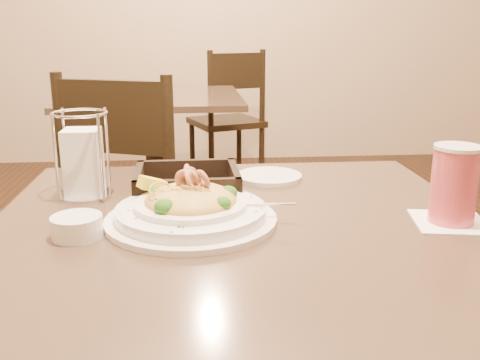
{
  "coord_description": "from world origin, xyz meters",
  "views": [
    {
      "loc": [
        -0.08,
        -0.88,
        1.06
      ],
      "look_at": [
        0.0,
        0.02,
        0.8
      ],
      "focal_mm": 40.0,
      "sensor_mm": 36.0,
      "label": 1
    }
  ],
  "objects": [
    {
      "name": "main_table",
      "position": [
        0.0,
        0.0,
        0.49
      ],
      "size": [
        0.9,
        0.9,
        0.72
      ],
      "color": "black",
      "rests_on": "ground"
    },
    {
      "name": "background_table",
      "position": [
        -0.29,
        1.97,
        0.49
      ],
      "size": [
        0.91,
        0.91,
        0.72
      ],
      "rotation": [
        0.0,
        0.0,
        0.01
      ],
      "color": "black",
      "rests_on": "ground"
    },
    {
      "name": "dining_chair_near",
      "position": [
        -0.28,
        0.87,
        0.5
      ],
      "size": [
        0.54,
        0.54,
        0.93
      ],
      "rotation": [
        0.0,
        0.0,
        2.79
      ],
      "color": "black",
      "rests_on": "ground"
    },
    {
      "name": "dining_chair_far",
      "position": [
        0.15,
        2.63,
        0.5
      ],
      "size": [
        0.54,
        0.54,
        0.93
      ],
      "rotation": [
        0.0,
        0.0,
        3.49
      ],
      "color": "black",
      "rests_on": "ground"
    },
    {
      "name": "pasta_bowl",
      "position": [
        -0.09,
        0.03,
        0.75
      ],
      "size": [
        0.34,
        0.31,
        0.1
      ],
      "rotation": [
        0.0,
        0.0,
        -0.4
      ],
      "color": "white",
      "rests_on": "main_table"
    },
    {
      "name": "drink_glass",
      "position": [
        0.38,
        -0.01,
        0.79
      ],
      "size": [
        0.15,
        0.15,
        0.14
      ],
      "rotation": [
        0.0,
        0.0,
        -0.17
      ],
      "color": "white",
      "rests_on": "main_table"
    },
    {
      "name": "bread_basket",
      "position": [
        -0.1,
        0.19,
        0.74
      ],
      "size": [
        0.22,
        0.18,
        0.06
      ],
      "rotation": [
        0.0,
        0.0,
        0.03
      ],
      "color": "black",
      "rests_on": "main_table"
    },
    {
      "name": "napkin_caddy",
      "position": [
        -0.31,
        0.21,
        0.8
      ],
      "size": [
        0.11,
        0.11,
        0.18
      ],
      "rotation": [
        0.0,
        0.0,
        0.19
      ],
      "color": "silver",
      "rests_on": "main_table"
    },
    {
      "name": "side_plate",
      "position": [
        0.09,
        0.31,
        0.72
      ],
      "size": [
        0.17,
        0.17,
        0.01
      ],
      "primitive_type": "cylinder",
      "rotation": [
        0.0,
        0.0,
        0.16
      ],
      "color": "white",
      "rests_on": "main_table"
    },
    {
      "name": "butter_ramekin",
      "position": [
        -0.28,
        -0.02,
        0.74
      ],
      "size": [
        0.1,
        0.1,
        0.04
      ],
      "primitive_type": "cylinder",
      "rotation": [
        0.0,
        0.0,
        -0.2
      ],
      "color": "white",
      "rests_on": "main_table"
    }
  ]
}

